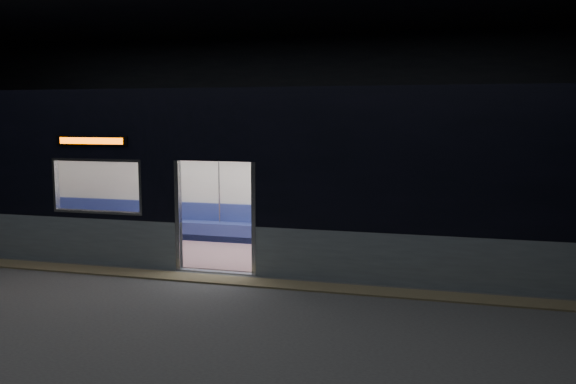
% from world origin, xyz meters
% --- Properties ---
extents(station_floor, '(24.00, 14.00, 0.01)m').
position_xyz_m(station_floor, '(0.00, 0.00, -0.01)').
color(station_floor, '#47494C').
rests_on(station_floor, ground).
extents(station_envelope, '(24.00, 14.00, 5.00)m').
position_xyz_m(station_envelope, '(0.00, 0.00, 3.66)').
color(station_envelope, black).
rests_on(station_envelope, station_floor).
extents(tactile_strip, '(22.80, 0.50, 0.03)m').
position_xyz_m(tactile_strip, '(0.00, 0.55, 0.01)').
color(tactile_strip, '#8C7F59').
rests_on(tactile_strip, station_floor).
extents(metro_car, '(18.00, 3.04, 3.35)m').
position_xyz_m(metro_car, '(-0.00, 2.54, 1.85)').
color(metro_car, '#8B9BA6').
rests_on(metro_car, station_floor).
extents(passenger, '(0.45, 0.74, 1.43)m').
position_xyz_m(passenger, '(4.28, 3.55, 0.82)').
color(passenger, black).
rests_on(passenger, metro_car).
extents(handbag, '(0.33, 0.30, 0.15)m').
position_xyz_m(handbag, '(4.33, 3.31, 0.69)').
color(handbag, black).
rests_on(handbag, passenger).
extents(transit_map, '(0.91, 0.03, 0.59)m').
position_xyz_m(transit_map, '(4.17, 3.85, 1.45)').
color(transit_map, white).
rests_on(transit_map, metro_car).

